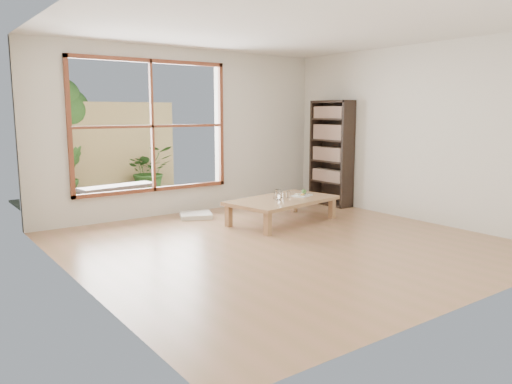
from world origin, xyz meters
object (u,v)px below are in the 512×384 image
food_tray (302,194)px  garden_bench (118,189)px  low_table (282,201)px  bookshelf (331,153)px

food_tray → garden_bench: 3.05m
food_tray → garden_bench: bearing=112.6°
low_table → garden_bench: bearing=115.5°
low_table → food_tray: (0.40, 0.01, 0.06)m
bookshelf → low_table: bearing=-158.9°
low_table → bookshelf: (1.59, 0.61, 0.59)m
bookshelf → garden_bench: 3.67m
low_table → food_tray: 0.41m
bookshelf → garden_bench: bookshelf is taller
low_table → bookshelf: size_ratio=0.97×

